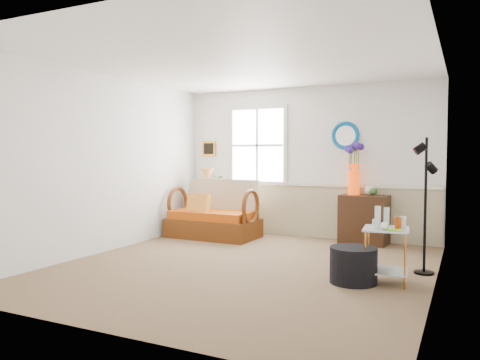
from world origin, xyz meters
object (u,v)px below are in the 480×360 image
at_px(lamp_stand, 208,214).
at_px(side_table, 386,256).
at_px(cabinet, 364,219).
at_px(ottoman, 353,265).
at_px(floor_lamp, 425,206).
at_px(loveseat, 213,209).

bearing_deg(lamp_stand, side_table, -31.72).
bearing_deg(cabinet, ottoman, -76.85).
height_order(cabinet, floor_lamp, floor_lamp).
relative_size(lamp_stand, cabinet, 0.86).
bearing_deg(ottoman, cabinet, 98.44).
bearing_deg(lamp_stand, floor_lamp, -21.91).
xyz_separation_m(floor_lamp, ottoman, (-0.68, -0.78, -0.62)).
relative_size(loveseat, floor_lamp, 0.93).
distance_m(side_table, ottoman, 0.37).
height_order(loveseat, ottoman, loveseat).
distance_m(cabinet, side_table, 2.35).
relative_size(side_table, ottoman, 1.18).
relative_size(loveseat, lamp_stand, 2.25).
bearing_deg(ottoman, floor_lamp, 49.11).
height_order(loveseat, side_table, loveseat).
xyz_separation_m(lamp_stand, floor_lamp, (3.87, -1.56, 0.48)).
bearing_deg(ottoman, side_table, 26.92).
relative_size(cabinet, floor_lamp, 0.48).
distance_m(loveseat, ottoman, 3.40).
relative_size(side_table, floor_lamp, 0.38).
xyz_separation_m(loveseat, floor_lamp, (3.50, -1.08, 0.32)).
height_order(side_table, ottoman, side_table).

